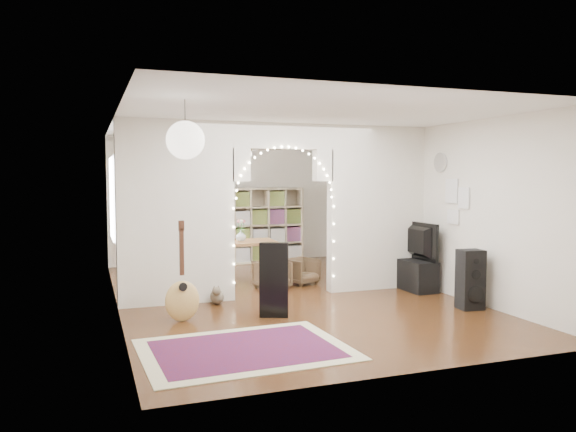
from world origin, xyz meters
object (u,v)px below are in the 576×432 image
object	(u,v)px
acoustic_guitar	(182,284)
dining_chair_right	(302,271)
dining_chair_left	(272,275)
media_console	(412,274)
dining_table	(241,245)
bookcase	(267,225)
floor_speaker	(470,280)

from	to	relation	value
acoustic_guitar	dining_chair_right	xyz separation A→B (m)	(2.37, 1.85, -0.26)
dining_chair_left	dining_chair_right	size ratio (longest dim) A/B	1.03
media_console	acoustic_guitar	bearing A→B (deg)	-168.61
acoustic_guitar	dining_chair_right	distance (m)	3.02
dining_table	dining_chair_right	size ratio (longest dim) A/B	2.47
acoustic_guitar	bookcase	world-z (taller)	bookcase
dining_chair_left	dining_table	bearing A→B (deg)	108.80
acoustic_guitar	dining_chair_right	size ratio (longest dim) A/B	2.22
media_console	dining_chair_right	world-z (taller)	media_console
dining_chair_left	dining_chair_right	bearing A→B (deg)	2.97
floor_speaker	media_console	distance (m)	1.52
acoustic_guitar	media_console	world-z (taller)	acoustic_guitar
acoustic_guitar	floor_speaker	world-z (taller)	acoustic_guitar
floor_speaker	media_console	xyz separation A→B (m)	(0.00, 1.51, -0.17)
media_console	dining_chair_left	distance (m)	2.34
acoustic_guitar	floor_speaker	xyz separation A→B (m)	(3.95, -0.68, -0.06)
floor_speaker	media_console	size ratio (longest dim) A/B	0.85
floor_speaker	media_console	bearing A→B (deg)	96.73
bookcase	dining_chair_left	world-z (taller)	bookcase
bookcase	dining_chair_left	size ratio (longest dim) A/B	3.16
media_console	dining_chair_left	size ratio (longest dim) A/B	1.94
dining_table	dining_chair_left	distance (m)	0.82
bookcase	dining_chair_right	bearing A→B (deg)	-100.15
acoustic_guitar	media_console	bearing A→B (deg)	-5.42
media_console	bookcase	bearing A→B (deg)	109.44
floor_speaker	bookcase	size ratio (longest dim) A/B	0.52
bookcase	dining_chair_right	world-z (taller)	bookcase
acoustic_guitar	dining_chair_right	bearing A→B (deg)	20.76
acoustic_guitar	dining_table	size ratio (longest dim) A/B	0.90
bookcase	dining_table	size ratio (longest dim) A/B	1.32
media_console	dining_chair_left	xyz separation A→B (m)	(-2.19, 0.82, -0.02)
floor_speaker	dining_chair_right	size ratio (longest dim) A/B	1.69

